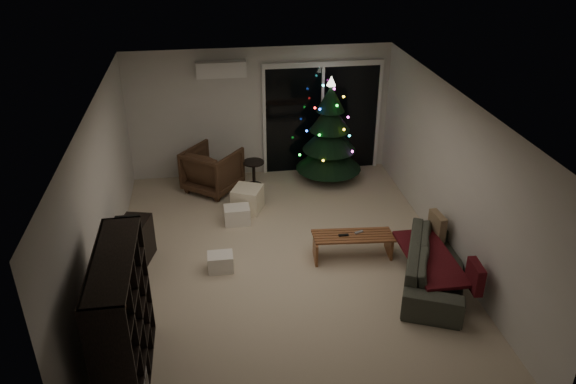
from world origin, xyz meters
The scene contains 18 objects.
room centered at (0.46, 1.49, 1.02)m, with size 6.50×7.51×2.60m.
bookshelf centered at (-2.25, -1.99, 0.82)m, with size 0.42×1.65×1.65m, color black, non-canonical shape.
media_cabinet centered at (-2.25, 0.18, 0.33)m, with size 0.40×1.07×0.67m, color black.
stereo centered at (-2.25, 0.18, 0.74)m, with size 0.34×0.40×0.14m, color black.
armchair centered at (-0.98, 2.61, 0.41)m, with size 0.88×0.90×0.82m, color #43281B.
ottoman centered at (-0.40, 1.73, 0.21)m, with size 0.47×0.47×0.43m, color #F4E6C1.
cardboard_box_a centered at (-0.95, -0.02, 0.13)m, with size 0.37×0.28×0.27m, color white.
cardboard_box_b centered at (-0.62, 1.31, 0.15)m, with size 0.43×0.32×0.30m, color white.
side_table centered at (-0.21, 2.66, 0.25)m, with size 0.40×0.40×0.50m, color black.
floor_lamp centered at (-0.73, 3.36, 0.87)m, with size 0.28×0.28×1.74m, color black.
sofa centered at (2.05, -0.76, 0.29)m, with size 2.00×0.78×0.58m, color black.
sofa_throw centered at (1.95, -0.76, 0.42)m, with size 0.62×1.44×0.05m, color maroon.
cushion_a centered at (2.30, -0.11, 0.53)m, with size 0.12×0.38×0.38m, color #9C7C65.
cushion_b centered at (2.30, -1.41, 0.53)m, with size 0.12×0.38×0.38m, color maroon.
coffee_table centered at (1.06, 0.04, 0.19)m, with size 1.21×0.42×0.38m, color brown, non-canonical shape.
remote_a centered at (0.91, 0.04, 0.39)m, with size 0.15×0.05×0.02m, color black.
remote_b centered at (1.16, 0.09, 0.39)m, with size 0.14×0.04×0.02m, color slate.
christmas_tree centered at (1.26, 2.75, 1.02)m, with size 1.27×1.27×2.04m, color #12321B.
Camera 1 is at (-0.97, -6.93, 4.86)m, focal length 35.00 mm.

